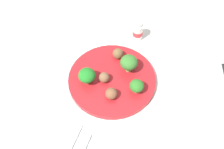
# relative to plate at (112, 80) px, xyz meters

# --- Properties ---
(ground_plane) EXTENTS (4.00, 4.00, 0.00)m
(ground_plane) POSITION_rel_plate_xyz_m (0.00, 0.00, -0.01)
(ground_plane) COLOR silver
(plate) EXTENTS (0.28, 0.28, 0.02)m
(plate) POSITION_rel_plate_xyz_m (0.00, 0.00, 0.00)
(plate) COLOR red
(plate) RESTS_ON ground_plane
(broccoli_floret_far_rim) EXTENTS (0.06, 0.06, 0.06)m
(broccoli_floret_far_rim) POSITION_rel_plate_xyz_m (-0.05, 0.04, 0.05)
(broccoli_floret_far_rim) COLOR #8ED067
(broccoli_floret_far_rim) RESTS_ON plate
(broccoli_floret_front_right) EXTENTS (0.05, 0.05, 0.06)m
(broccoli_floret_front_right) POSITION_rel_plate_xyz_m (0.04, -0.07, 0.04)
(broccoli_floret_front_right) COLOR #91C96B
(broccoli_floret_front_right) RESTS_ON plate
(broccoli_floret_back_left) EXTENTS (0.04, 0.04, 0.05)m
(broccoli_floret_back_left) POSITION_rel_plate_xyz_m (0.02, 0.09, 0.04)
(broccoli_floret_back_left) COLOR #A1B972
(broccoli_floret_back_left) RESTS_ON plate
(meatball_mid_right) EXTENTS (0.04, 0.04, 0.04)m
(meatball_mid_right) POSITION_rel_plate_xyz_m (0.07, 0.02, 0.03)
(meatball_mid_right) COLOR brown
(meatball_mid_right) RESTS_ON plate
(meatball_front_left) EXTENTS (0.03, 0.03, 0.03)m
(meatball_front_left) POSITION_rel_plate_xyz_m (0.02, -0.02, 0.02)
(meatball_front_left) COLOR brown
(meatball_front_left) RESTS_ON plate
(meatball_near_rim) EXTENTS (0.04, 0.04, 0.04)m
(meatball_near_rim) POSITION_rel_plate_xyz_m (-0.09, -0.01, 0.03)
(meatball_near_rim) COLOR brown
(meatball_near_rim) RESTS_ON plate
(yogurt_bottle) EXTENTS (0.04, 0.04, 0.07)m
(yogurt_bottle) POSITION_rel_plate_xyz_m (-0.21, 0.03, 0.02)
(yogurt_bottle) COLOR white
(yogurt_bottle) RESTS_ON ground_plane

